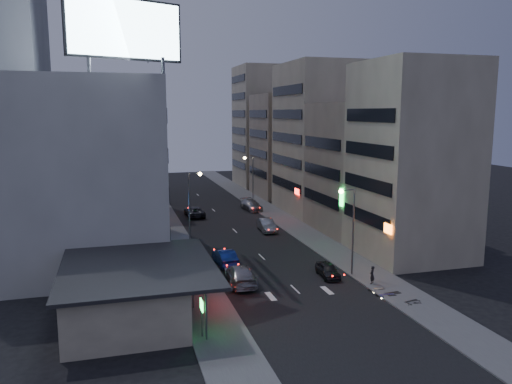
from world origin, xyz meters
name	(u,v)px	position (x,y,z in m)	size (l,w,h in m)	color
ground	(313,307)	(0.00, 0.00, 0.00)	(180.00, 180.00, 0.00)	black
sidewalk_left	(168,227)	(-8.00, 30.00, 0.06)	(4.00, 120.00, 0.12)	#4C4C4F
sidewalk_right	(284,220)	(8.00, 30.00, 0.06)	(4.00, 120.00, 0.12)	#4C4C4F
food_court	(126,291)	(-13.90, 2.00, 1.98)	(11.00, 13.00, 3.88)	#BDB094
white_building	(88,170)	(-17.00, 20.00, 9.00)	(14.00, 24.00, 18.00)	#BBBBB6
shophouse_near	(412,160)	(15.00, 10.50, 10.00)	(10.00, 11.00, 20.00)	#BDB094
shophouse_mid	(362,168)	(15.50, 22.00, 8.00)	(11.00, 12.00, 16.00)	tan
shophouse_far	(318,139)	(15.00, 35.00, 11.00)	(10.00, 14.00, 22.00)	#BDB094
far_left_a	(106,145)	(-15.50, 45.00, 10.00)	(11.00, 10.00, 20.00)	#BBBBB6
far_left_b	(104,154)	(-16.00, 58.00, 7.50)	(12.00, 10.00, 15.00)	gray
far_right_a	(288,146)	(15.50, 50.00, 9.00)	(11.00, 12.00, 18.00)	tan
far_right_b	(267,126)	(16.00, 64.00, 12.00)	(12.00, 12.00, 24.00)	#BDB094
billboard	(125,29)	(-12.99, 9.97, 21.66)	(9.52, 3.75, 6.20)	#595B60
street_lamp_right_near	(350,219)	(5.90, 6.00, 5.36)	(1.60, 0.44, 8.02)	#595B60
street_lamp_left	(193,196)	(-5.90, 22.00, 5.36)	(1.60, 0.44, 8.02)	#595B60
street_lamp_right_far	(251,174)	(5.90, 40.00, 5.36)	(1.60, 0.44, 8.02)	#595B60
parked_car_right_near	(328,270)	(4.00, 6.26, 0.64)	(1.52, 3.78, 1.29)	#252529
parked_car_right_mid	(266,225)	(3.80, 24.74, 0.78)	(1.66, 4.75, 1.57)	#979A9F
parked_car_left	(194,212)	(-3.58, 35.96, 0.73)	(2.44, 5.29, 1.47)	#29292E
parked_car_right_far	(251,205)	(5.60, 38.48, 0.79)	(2.20, 5.42, 1.57)	#97979E
road_car_blue	(225,257)	(-4.26, 12.44, 0.77)	(1.64, 4.70, 1.55)	navy
road_car_silver	(240,275)	(-4.15, 6.60, 0.84)	(2.35, 5.78, 1.68)	#919398
person	(372,275)	(6.79, 3.16, 0.91)	(0.58, 0.38, 1.59)	black
scooter_black_a	(416,292)	(8.37, -1.07, 0.69)	(1.85, 0.62, 1.13)	black
scooter_silver_a	(419,295)	(8.35, -1.50, 0.65)	(1.74, 0.58, 1.06)	#ACADB4
scooter_blue	(394,287)	(7.35, 0.56, 0.70)	(1.90, 0.63, 1.16)	navy
scooter_black_b	(398,284)	(7.94, 0.92, 0.71)	(1.92, 0.64, 1.17)	black
scooter_silver_b	(382,282)	(7.14, 2.05, 0.62)	(1.65, 0.55, 1.01)	#B2B5BA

